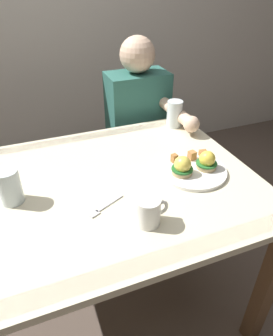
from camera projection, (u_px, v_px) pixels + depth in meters
ground_plane at (110, 300)px, 1.56m from camera, size 6.00×6.00×0.00m
dining_table at (102, 206)px, 1.21m from camera, size 1.20×0.90×0.74m
eggs_benedict_plate at (193, 167)px, 1.21m from camera, size 0.27×0.27×0.09m
coffee_mug at (149, 211)px, 0.95m from camera, size 0.11×0.08×0.09m
fork at (105, 207)px, 1.04m from camera, size 0.15×0.08×0.00m
water_glass_near at (174, 115)px, 1.54m from camera, size 0.08×0.08×0.13m
water_glass_far at (10, 189)px, 1.04m from camera, size 0.08×0.08×0.13m
diner_person at (140, 125)px, 1.79m from camera, size 0.34×0.54×1.14m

